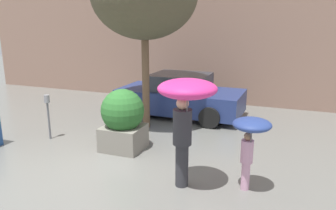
% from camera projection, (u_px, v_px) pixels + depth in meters
% --- Properties ---
extents(ground_plane, '(40.00, 40.00, 0.00)m').
position_uv_depth(ground_plane, '(90.00, 165.00, 7.04)').
color(ground_plane, slate).
extents(building_facade, '(18.00, 0.30, 6.00)m').
position_uv_depth(building_facade, '(184.00, 20.00, 12.17)').
color(building_facade, '#8C6B5B').
rests_on(building_facade, ground).
extents(planter_box, '(1.02, 1.02, 1.47)m').
position_uv_depth(planter_box, '(123.00, 119.00, 7.72)').
color(planter_box, gray).
rests_on(planter_box, ground).
extents(person_adult, '(1.03, 1.03, 2.05)m').
position_uv_depth(person_adult, '(186.00, 103.00, 5.66)').
color(person_adult, '#2D2D33').
rests_on(person_adult, ground).
extents(person_child, '(0.67, 0.67, 1.38)m').
position_uv_depth(person_child, '(250.00, 134.00, 5.69)').
color(person_child, '#D199B7').
rests_on(person_child, ground).
extents(parked_car_near, '(3.99, 2.09, 1.36)m').
position_uv_depth(parked_car_near, '(180.00, 97.00, 10.54)').
color(parked_car_near, navy).
rests_on(parked_car_near, ground).
extents(parking_meter, '(0.14, 0.14, 1.18)m').
position_uv_depth(parking_meter, '(48.00, 107.00, 8.38)').
color(parking_meter, '#595B60').
rests_on(parking_meter, ground).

